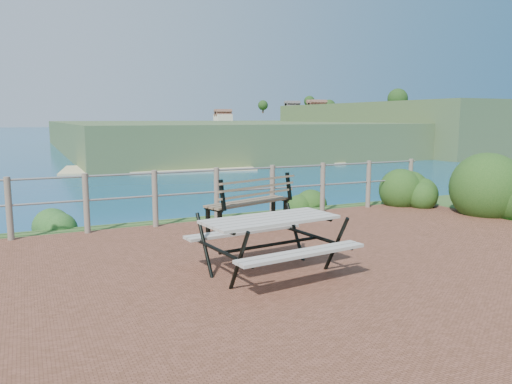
{
  "coord_description": "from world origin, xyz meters",
  "views": [
    {
      "loc": [
        -3.17,
        -5.21,
        1.93
      ],
      "look_at": [
        0.14,
        1.93,
        0.75
      ],
      "focal_mm": 35.0,
      "sensor_mm": 36.0,
      "label": 1
    }
  ],
  "objects": [
    {
      "name": "shrub_right_edge",
      "position": [
        4.53,
        3.12,
        0.0
      ],
      "size": [
        0.97,
        0.97,
        1.38
      ],
      "primitive_type": "ellipsoid",
      "color": "#164013",
      "rests_on": "ground"
    },
    {
      "name": "shrub_right_front",
      "position": [
        5.36,
        1.68,
        0.0
      ],
      "size": [
        1.51,
        1.51,
        2.14
      ],
      "primitive_type": "ellipsoid",
      "color": "#164013",
      "rests_on": "ground"
    },
    {
      "name": "picnic_table",
      "position": [
        -0.5,
        0.12,
        0.45
      ],
      "size": [
        1.73,
        1.43,
        0.7
      ],
      "rotation": [
        0.0,
        0.0,
        0.12
      ],
      "color": "gray",
      "rests_on": "ground"
    },
    {
      "name": "ground",
      "position": [
        0.0,
        0.0,
        0.0
      ],
      "size": [
        10.0,
        7.0,
        0.12
      ],
      "primitive_type": "cube",
      "color": "brown",
      "rests_on": "ground"
    },
    {
      "name": "park_bench",
      "position": [
        0.29,
        2.56,
        0.62
      ],
      "size": [
        1.71,
        0.92,
        0.94
      ],
      "rotation": [
        0.0,
        0.0,
        0.32
      ],
      "color": "brown",
      "rests_on": "ground"
    },
    {
      "name": "shrub_lip_east",
      "position": [
        2.43,
        4.14,
        0.0
      ],
      "size": [
        0.75,
        0.75,
        0.48
      ],
      "primitive_type": "ellipsoid",
      "color": "#164013",
      "rests_on": "ground"
    },
    {
      "name": "ocean",
      "position": [
        0.0,
        200.0,
        0.0
      ],
      "size": [
        1200.0,
        1200.0,
        0.0
      ],
      "primitive_type": "plane",
      "color": "navy",
      "rests_on": "ground"
    },
    {
      "name": "safety_railing",
      "position": [
        0.0,
        3.35,
        0.57
      ],
      "size": [
        9.4,
        0.1,
        1.0
      ],
      "color": "#6B5B4C",
      "rests_on": "ground"
    },
    {
      "name": "distant_bay",
      "position": [
        173.07,
        202.61,
        -1.52
      ],
      "size": [
        290.0,
        232.36,
        24.0
      ],
      "color": "#38552A",
      "rests_on": "ground"
    },
    {
      "name": "shrub_lip_west",
      "position": [
        -2.74,
        4.17,
        0.0
      ],
      "size": [
        0.76,
        0.76,
        0.5
      ],
      "primitive_type": "ellipsoid",
      "color": "#21511E",
      "rests_on": "ground"
    }
  ]
}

